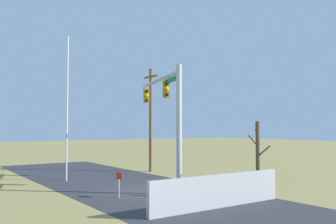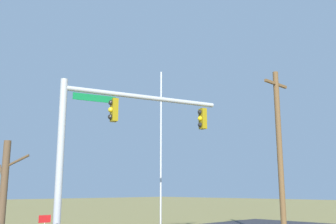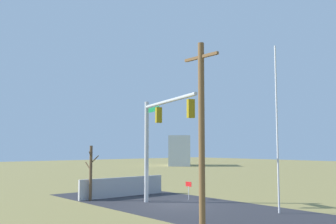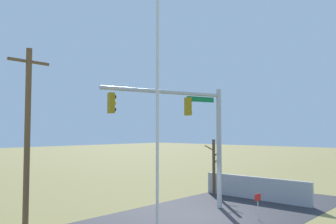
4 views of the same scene
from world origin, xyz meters
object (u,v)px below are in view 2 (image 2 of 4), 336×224
Objects in this scene: utility_pole at (280,150)px; bare_tree at (2,205)px; open_sign at (45,223)px; signal_mast at (109,132)px; flagpole at (161,149)px.

utility_pole reaches higher than bare_tree.
utility_pole reaches higher than open_sign.
bare_tree is at bearing 53.04° from open_sign.
signal_mast is 5.86m from bare_tree.
open_sign is at bearing 0.97° from flagpole.
utility_pole is at bearing 98.83° from flagpole.
flagpole is (-6.22, -3.52, 0.02)m from signal_mast.
flagpole is at bearing -179.03° from open_sign.
bare_tree is (12.14, -1.59, -2.25)m from utility_pole.
signal_mast reaches higher than bare_tree.
bare_tree is at bearing 21.55° from signal_mast.
bare_tree is (4.82, 1.91, -2.73)m from signal_mast.
flagpole is at bearing -153.84° from bare_tree.
utility_pole is at bearing 139.73° from open_sign.
open_sign is at bearing -126.96° from bare_tree.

